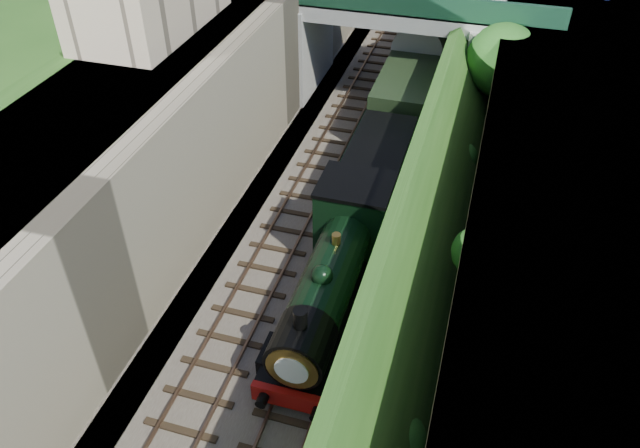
# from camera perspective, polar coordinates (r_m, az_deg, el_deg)

# --- Properties ---
(ground) EXTENTS (160.00, 160.00, 0.00)m
(ground) POSITION_cam_1_polar(r_m,az_deg,el_deg) (21.07, -6.68, -18.56)
(ground) COLOR #1E4714
(ground) RESTS_ON ground
(trackbed) EXTENTS (10.00, 90.00, 0.20)m
(trackbed) POSITION_cam_1_polar(r_m,az_deg,el_deg) (35.31, 5.57, 8.73)
(trackbed) COLOR #473F38
(trackbed) RESTS_ON ground
(retaining_wall) EXTENTS (1.00, 90.00, 7.00)m
(retaining_wall) POSITION_cam_1_polar(r_m,az_deg,el_deg) (35.06, -3.19, 14.87)
(retaining_wall) COLOR #756B56
(retaining_wall) RESTS_ON ground
(street_plateau_left) EXTENTS (6.00, 90.00, 7.00)m
(street_plateau_left) POSITION_cam_1_polar(r_m,az_deg,el_deg) (36.30, -8.61, 15.37)
(street_plateau_left) COLOR #262628
(street_plateau_left) RESTS_ON ground
(street_plateau_right) EXTENTS (8.00, 90.00, 6.25)m
(street_plateau_right) POSITION_cam_1_polar(r_m,az_deg,el_deg) (33.71, 22.12, 10.30)
(street_plateau_right) COLOR #262628
(street_plateau_right) RESTS_ON ground
(embankment_slope) EXTENTS (4.55, 90.00, 6.39)m
(embankment_slope) POSITION_cam_1_polar(r_m,az_deg,el_deg) (33.08, 13.95, 10.39)
(embankment_slope) COLOR #1E4714
(embankment_slope) RESTS_ON ground
(track_left) EXTENTS (2.50, 90.00, 0.20)m
(track_left) POSITION_cam_1_polar(r_m,az_deg,el_deg) (35.60, 2.40, 9.43)
(track_left) COLOR black
(track_left) RESTS_ON trackbed
(track_right) EXTENTS (2.50, 90.00, 0.20)m
(track_right) POSITION_cam_1_polar(r_m,az_deg,el_deg) (35.07, 7.52, 8.63)
(track_right) COLOR black
(track_right) RESTS_ON trackbed
(road_bridge) EXTENTS (16.00, 6.40, 7.25)m
(road_bridge) POSITION_cam_1_polar(r_m,az_deg,el_deg) (37.02, 8.81, 16.79)
(road_bridge) COLOR gray
(road_bridge) RESTS_ON ground
(tree) EXTENTS (3.60, 3.80, 6.60)m
(tree) POSITION_cam_1_polar(r_m,az_deg,el_deg) (33.09, 16.52, 14.02)
(tree) COLOR black
(tree) RESTS_ON ground
(locomotive) EXTENTS (3.10, 10.22, 3.83)m
(locomotive) POSITION_cam_1_polar(r_m,az_deg,el_deg) (22.93, 1.32, -4.68)
(locomotive) COLOR black
(locomotive) RESTS_ON trackbed
(tender) EXTENTS (2.70, 6.00, 3.05)m
(tender) POSITION_cam_1_polar(r_m,az_deg,el_deg) (28.74, 5.27, 4.65)
(tender) COLOR black
(tender) RESTS_ON trackbed
(coach_front) EXTENTS (2.90, 18.00, 3.70)m
(coach_front) POSITION_cam_1_polar(r_m,az_deg,el_deg) (39.53, 9.38, 14.98)
(coach_front) COLOR black
(coach_front) RESTS_ON trackbed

